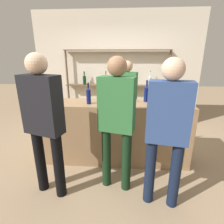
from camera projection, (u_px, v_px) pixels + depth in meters
ground_plane at (112, 158)px, 3.14m from camera, size 16.00×16.00×0.00m
bar_counter at (112, 132)px, 2.98m from camera, size 2.54×0.55×1.03m
back_wall at (117, 70)px, 4.49m from camera, size 4.14×0.12×2.80m
back_shelf at (116, 76)px, 4.36m from camera, size 2.59×0.18×1.90m
counter_bottle_0 at (118, 96)px, 2.71m from camera, size 0.09×0.09×0.34m
counter_bottle_1 at (151, 96)px, 2.76m from camera, size 0.09×0.09×0.33m
counter_bottle_2 at (185, 99)px, 2.55m from camera, size 0.09×0.09×0.34m
counter_bottle_3 at (146, 93)px, 2.87m from camera, size 0.08×0.08×0.36m
counter_bottle_4 at (89, 95)px, 2.73m from camera, size 0.07×0.07×0.35m
wine_glass at (50, 95)px, 2.85m from camera, size 0.07×0.07×0.17m
cork_jar at (179, 100)px, 2.69m from camera, size 0.11×0.11×0.15m
customer_center at (117, 116)px, 2.17m from camera, size 0.47×0.29×1.77m
server_behind_counter at (126, 94)px, 3.64m from camera, size 0.45×0.29×1.67m
customer_right at (167, 126)px, 1.90m from camera, size 0.48×0.28×1.76m
customer_left at (43, 118)px, 2.07m from camera, size 0.51×0.34×1.80m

